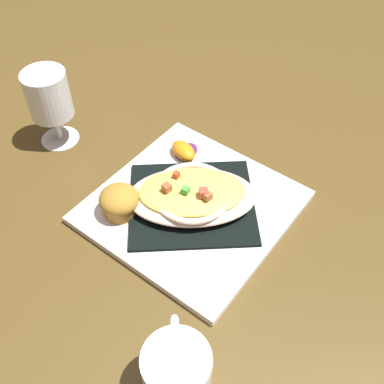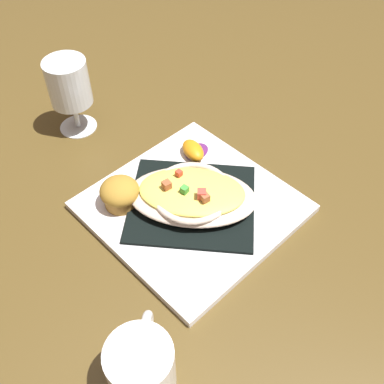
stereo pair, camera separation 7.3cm
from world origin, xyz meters
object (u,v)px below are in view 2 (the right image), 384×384
(square_plate, at_px, (192,207))
(gratin_dish, at_px, (192,194))
(orange_garnish, at_px, (194,151))
(stemmed_glass, at_px, (69,87))
(muffin, at_px, (120,193))
(coffee_mug, at_px, (142,369))

(square_plate, distance_m, gratin_dish, 0.03)
(orange_garnish, bearing_deg, gratin_dish, 140.82)
(orange_garnish, relative_size, stemmed_glass, 0.42)
(orange_garnish, xyz_separation_m, stemmed_glass, (0.21, 0.12, 0.07))
(stemmed_glass, bearing_deg, gratin_dish, -171.02)
(gratin_dish, distance_m, orange_garnish, 0.12)
(muffin, xyz_separation_m, stemmed_glass, (0.23, -0.04, 0.06))
(gratin_dish, height_order, coffee_mug, coffee_mug)
(muffin, distance_m, orange_garnish, 0.17)
(orange_garnish, height_order, stemmed_glass, stemmed_glass)
(muffin, height_order, coffee_mug, coffee_mug)
(coffee_mug, bearing_deg, square_plate, -49.82)
(square_plate, height_order, muffin, muffin)
(gratin_dish, relative_size, stemmed_glass, 1.62)
(muffin, distance_m, coffee_mug, 0.29)
(gratin_dish, bearing_deg, muffin, 51.41)
(square_plate, xyz_separation_m, muffin, (0.07, 0.09, 0.03))
(coffee_mug, distance_m, stemmed_glass, 0.52)
(muffin, relative_size, stemmed_glass, 0.44)
(muffin, xyz_separation_m, orange_garnish, (0.02, -0.16, -0.01))
(muffin, xyz_separation_m, coffee_mug, (-0.26, 0.13, -0.00))
(square_plate, xyz_separation_m, gratin_dish, (-0.00, 0.00, 0.03))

